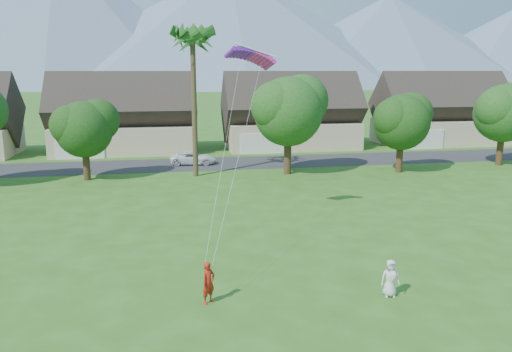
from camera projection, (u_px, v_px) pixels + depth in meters
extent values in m
cube|color=#2D2D30|center=(213.00, 164.00, 48.70)|extent=(90.00, 7.00, 0.01)
imported|color=#B12414|center=(208.00, 283.00, 19.42)|extent=(0.74, 0.71, 1.70)
imported|color=silver|center=(390.00, 278.00, 20.03)|extent=(0.82, 0.61, 1.55)
imported|color=white|center=(193.00, 158.00, 48.24)|extent=(4.54, 2.36, 1.22)
cone|color=slate|center=(61.00, 17.00, 249.70)|extent=(190.00, 190.00, 70.00)
cone|color=slate|center=(230.00, 28.00, 265.00)|extent=(240.00, 240.00, 62.00)
cone|color=slate|center=(388.00, 41.00, 281.57)|extent=(200.00, 200.00, 50.00)
cube|color=beige|center=(125.00, 138.00, 55.52)|extent=(15.00, 8.00, 3.00)
cube|color=#382D28|center=(123.00, 109.00, 54.84)|extent=(15.75, 8.15, 8.15)
cube|color=silver|center=(80.00, 148.00, 50.98)|extent=(4.80, 0.12, 2.20)
cube|color=beige|center=(291.00, 135.00, 58.76)|extent=(15.00, 8.00, 3.00)
cube|color=#382D28|center=(291.00, 107.00, 58.07)|extent=(15.75, 8.15, 8.15)
cube|color=silver|center=(262.00, 144.00, 54.22)|extent=(4.80, 0.12, 2.20)
cube|color=beige|center=(439.00, 131.00, 61.99)|extent=(15.00, 8.00, 3.00)
cube|color=#382D28|center=(441.00, 105.00, 61.31)|extent=(15.75, 8.15, 8.15)
cube|color=silver|center=(424.00, 140.00, 57.45)|extent=(4.80, 0.12, 2.20)
cylinder|color=#47301C|center=(87.00, 167.00, 41.31)|extent=(0.56, 0.56, 2.18)
sphere|color=#214916|center=(84.00, 129.00, 40.65)|extent=(4.62, 4.62, 4.62)
cylinder|color=#47301C|center=(288.00, 158.00, 43.65)|extent=(0.62, 0.62, 2.82)
sphere|color=#214916|center=(288.00, 112.00, 42.81)|extent=(5.98, 5.98, 5.98)
cylinder|color=#47301C|center=(399.00, 159.00, 44.44)|extent=(0.58, 0.58, 2.30)
sphere|color=#214916|center=(402.00, 122.00, 43.75)|extent=(4.90, 4.90, 4.90)
cylinder|color=#47301C|center=(500.00, 152.00, 47.73)|extent=(0.60, 0.60, 2.56)
sphere|color=#214916|center=(504.00, 113.00, 46.97)|extent=(5.44, 5.44, 5.44)
cylinder|color=#4C3D26|center=(194.00, 106.00, 41.81)|extent=(0.44, 0.44, 12.00)
sphere|color=#286021|center=(192.00, 28.00, 40.50)|extent=(3.00, 3.00, 3.00)
cube|color=purple|center=(239.00, 55.00, 27.13)|extent=(1.56, 1.33, 0.50)
cube|color=#D5279B|center=(263.00, 55.00, 27.36)|extent=(1.56, 1.33, 0.50)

